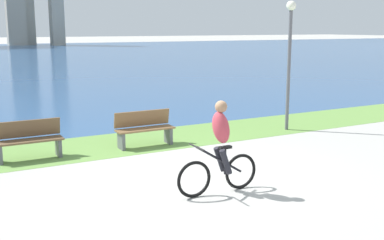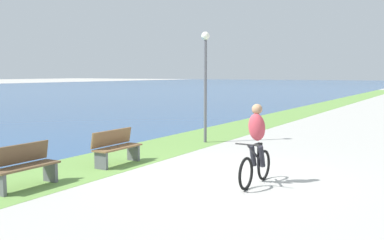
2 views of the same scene
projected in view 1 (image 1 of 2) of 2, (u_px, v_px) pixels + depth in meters
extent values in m
plane|color=#B2AFA8|center=(200.00, 176.00, 9.71)|extent=(300.00, 300.00, 0.00)
cube|color=#6B9947|center=(138.00, 141.00, 12.64)|extent=(120.00, 2.49, 0.01)
torus|color=black|center=(194.00, 179.00, 8.43)|extent=(0.68, 0.06, 0.68)
torus|color=black|center=(241.00, 171.00, 8.89)|extent=(0.68, 0.06, 0.68)
cylinder|color=black|center=(219.00, 160.00, 8.62)|extent=(0.97, 0.04, 0.62)
cylinder|color=black|center=(225.00, 161.00, 8.68)|extent=(0.04, 0.04, 0.49)
cube|color=black|center=(225.00, 147.00, 8.63)|extent=(0.24, 0.10, 0.05)
cylinder|color=black|center=(197.00, 147.00, 8.34)|extent=(0.03, 0.52, 0.03)
ellipsoid|color=#BF3F4C|center=(221.00, 128.00, 8.51)|extent=(0.40, 0.36, 0.65)
sphere|color=#A57A59|center=(221.00, 107.00, 8.44)|extent=(0.22, 0.22, 0.22)
cylinder|color=#26262D|center=(226.00, 162.00, 8.57)|extent=(0.27, 0.11, 0.49)
cylinder|color=#26262D|center=(220.00, 159.00, 8.74)|extent=(0.27, 0.11, 0.49)
cube|color=brown|center=(145.00, 129.00, 12.06)|extent=(1.50, 0.45, 0.04)
cube|color=brown|center=(142.00, 118.00, 12.18)|extent=(1.50, 0.11, 0.40)
cube|color=#595960|center=(168.00, 135.00, 12.41)|extent=(0.08, 0.37, 0.45)
cube|color=#595960|center=(121.00, 141.00, 11.80)|extent=(0.08, 0.37, 0.45)
cube|color=brown|center=(29.00, 141.00, 10.83)|extent=(1.50, 0.45, 0.04)
cube|color=brown|center=(27.00, 128.00, 10.95)|extent=(1.50, 0.11, 0.40)
cube|color=#595960|center=(59.00, 147.00, 11.18)|extent=(0.08, 0.37, 0.45)
cube|color=#595960|center=(0.00, 154.00, 10.57)|extent=(0.08, 0.37, 0.45)
cylinder|color=#595960|center=(289.00, 71.00, 13.80)|extent=(0.10, 0.10, 3.50)
sphere|color=white|center=(291.00, 6.00, 13.44)|extent=(0.28, 0.28, 0.28)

